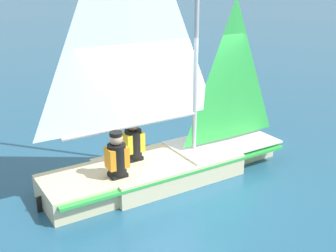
% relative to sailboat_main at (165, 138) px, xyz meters
% --- Properties ---
extents(ground_plane, '(260.00, 260.00, 0.00)m').
position_rel_sailboat_main_xyz_m(ground_plane, '(-0.04, 0.04, -0.78)').
color(ground_plane, '#235675').
extents(sailboat_main, '(4.32, 3.87, 5.19)m').
position_rel_sailboat_main_xyz_m(sailboat_main, '(0.00, 0.00, 0.00)').
color(sailboat_main, beige).
rests_on(sailboat_main, ground_plane).
extents(sailor_helm, '(0.43, 0.42, 1.16)m').
position_rel_sailboat_main_xyz_m(sailor_helm, '(0.26, -0.51, -0.16)').
color(sailor_helm, black).
rests_on(sailor_helm, ground_plane).
extents(sailor_crew, '(0.43, 0.42, 1.16)m').
position_rel_sailboat_main_xyz_m(sailor_crew, '(0.96, -0.50, -0.14)').
color(sailor_crew, black).
rests_on(sailor_crew, ground_plane).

